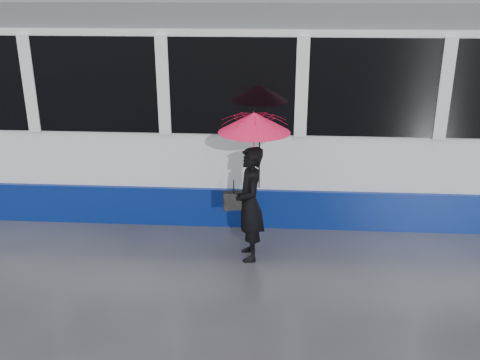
{
  "coord_description": "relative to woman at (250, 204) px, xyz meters",
  "views": [
    {
      "loc": [
        1.83,
        -6.38,
        3.58
      ],
      "look_at": [
        1.37,
        0.38,
        1.1
      ],
      "focal_mm": 40.0,
      "sensor_mm": 36.0,
      "label": 1
    }
  ],
  "objects": [
    {
      "name": "woman",
      "position": [
        0.0,
        0.0,
        0.0
      ],
      "size": [
        0.49,
        0.64,
        1.6
      ],
      "primitive_type": "imported",
      "rotation": [
        0.0,
        0.0,
        -1.38
      ],
      "color": "black",
      "rests_on": "ground"
    },
    {
      "name": "umbrella",
      "position": [
        0.05,
        0.0,
        0.95
      ],
      "size": [
        1.1,
        1.1,
        1.08
      ],
      "rotation": [
        0.0,
        0.0,
        0.19
      ],
      "color": "#E7135B",
      "rests_on": "ground"
    },
    {
      "name": "ground",
      "position": [
        -1.51,
        -0.27,
        -0.8
      ],
      "size": [
        90.0,
        90.0,
        0.0
      ],
      "primitive_type": "plane",
      "color": "#2D2D32",
      "rests_on": "ground"
    },
    {
      "name": "handbag",
      "position": [
        -0.22,
        0.02,
        0.04
      ],
      "size": [
        0.3,
        0.18,
        0.43
      ],
      "rotation": [
        0.0,
        0.0,
        0.19
      ],
      "color": "black",
      "rests_on": "ground"
    },
    {
      "name": "rails",
      "position": [
        -1.51,
        2.23,
        -0.79
      ],
      "size": [
        34.0,
        1.51,
        0.02
      ],
      "color": "#3F3D38",
      "rests_on": "ground"
    }
  ]
}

